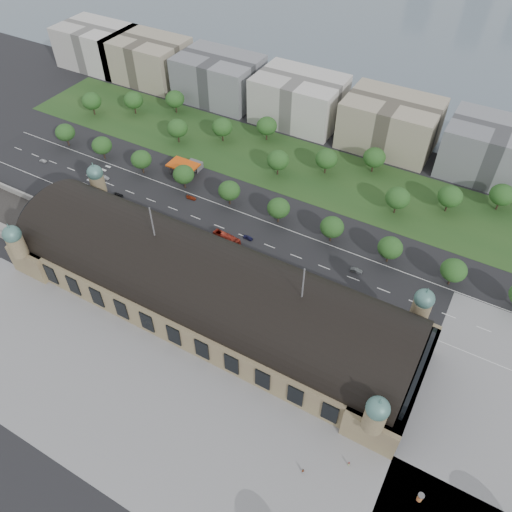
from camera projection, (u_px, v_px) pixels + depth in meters
The scene contains 54 objects.
ground at pixel (209, 306), 178.90m from camera, with size 900.00×900.00×0.00m, color black.
station at pixel (207, 287), 171.64m from camera, with size 150.00×48.40×44.30m.
plaza_south at pixel (156, 419), 148.32m from camera, with size 190.00×48.00×0.12m, color gray.
plaza_east at pixel (510, 443), 143.03m from camera, with size 56.00×100.00×0.12m, color gray.
road_slab at pixel (219, 227), 209.27m from camera, with size 260.00×26.00×0.10m, color black.
grass_belt at pixel (289, 164), 241.41m from camera, with size 300.00×45.00×0.10m, color #21461C.
petrol_station at pixel (189, 165), 235.80m from camera, with size 14.00×13.00×5.05m.
lake at pixel (434, 29), 362.45m from camera, with size 700.00×320.00×0.08m, color slate.
office_0 at pixel (97, 46), 311.55m from camera, with size 45.00×32.00×24.00m, color beige.
office_1 at pixel (148, 59), 297.62m from camera, with size 45.00×32.00×24.00m, color tan.
office_2 at pixel (219, 78), 280.21m from camera, with size 45.00×32.00×24.00m, color gray.
office_3 at pixel (299, 99), 262.79m from camera, with size 45.00×32.00×24.00m, color beige.
office_4 at pixel (390, 123), 245.38m from camera, with size 45.00×32.00×24.00m, color tan.
office_5 at pixel (495, 151), 227.96m from camera, with size 45.00×32.00×24.00m, color gray.
tree_row_0 at pixel (65, 132), 248.09m from camera, with size 9.60×9.60×11.52m.
tree_row_1 at pixel (102, 145), 239.74m from camera, with size 9.60×9.60×11.52m.
tree_row_2 at pixel (141, 159), 231.38m from camera, with size 9.60×9.60×11.52m.
tree_row_3 at pixel (184, 174), 223.02m from camera, with size 9.60×9.60×11.52m.
tree_row_4 at pixel (229, 191), 214.66m from camera, with size 9.60×9.60×11.52m.
tree_row_5 at pixel (278, 208), 206.30m from camera, with size 9.60×9.60×11.52m.
tree_row_6 at pixel (332, 227), 197.94m from camera, with size 9.60×9.60×11.52m.
tree_row_7 at pixel (390, 248), 189.58m from camera, with size 9.60×9.60×11.52m.
tree_row_8 at pixel (454, 270), 181.22m from camera, with size 9.60×9.60×11.52m.
tree_belt_0 at pixel (92, 101), 269.62m from camera, with size 10.40×10.40×12.48m.
tree_belt_1 at pixel (133, 100), 270.39m from camera, with size 10.40×10.40×12.48m.
tree_belt_2 at pixel (175, 99), 271.16m from camera, with size 10.40×10.40×12.48m.
tree_belt_3 at pixel (177, 128), 249.76m from camera, with size 10.40×10.40×12.48m.
tree_belt_4 at pixel (222, 127), 250.54m from camera, with size 10.40×10.40×12.48m.
tree_belt_5 at pixel (267, 126), 251.31m from camera, with size 10.40×10.40×12.48m.
tree_belt_6 at pixel (278, 160), 229.91m from camera, with size 10.40×10.40×12.48m.
tree_belt_7 at pixel (326, 159), 230.69m from camera, with size 10.40×10.40×12.48m.
tree_belt_8 at pixel (374, 157), 231.46m from camera, with size 10.40×10.40×12.48m.
tree_belt_9 at pixel (398, 198), 210.06m from camera, with size 10.40×10.40×12.48m.
tree_belt_10 at pixel (450, 196), 210.83m from camera, with size 10.40×10.40×12.48m.
tree_belt_11 at pixel (502, 195), 211.61m from camera, with size 10.40×10.40×12.48m.
traffic_car_0 at pixel (43, 161), 242.57m from camera, with size 1.54×3.83×1.30m, color silver.
traffic_car_1 at pixel (105, 177), 232.74m from camera, with size 1.49×4.28×1.41m, color gray.
traffic_car_2 at pixel (117, 195), 223.44m from camera, with size 2.29×4.97×1.38m, color black.
traffic_car_3 at pixel (191, 198), 222.05m from camera, with size 1.81×4.46×1.29m, color maroon.
traffic_car_4 at pixel (248, 237), 203.49m from camera, with size 1.72×4.29×1.46m, color #181844.
traffic_car_5 at pixel (356, 270), 190.34m from camera, with size 1.60×4.60×1.52m, color #4E5255.
parked_car_0 at pixel (90, 199), 221.62m from camera, with size 1.41×4.04×1.33m, color black.
parked_car_1 at pixel (128, 214), 213.92m from camera, with size 2.48×5.37×1.49m, color maroon.
parked_car_2 at pixel (156, 233), 205.24m from camera, with size 2.14×5.26×1.53m, color #211B4E.
parked_car_3 at pixel (138, 222), 210.25m from camera, with size 1.63×4.06×1.38m, color #5C5E64.
parked_car_4 at pixel (133, 223), 209.91m from camera, with size 1.50×4.29×1.41m, color silver.
parked_car_5 at pixel (193, 249), 198.88m from camera, with size 2.41×5.22×1.45m, color gray.
parked_car_6 at pixel (186, 246), 199.89m from camera, with size 2.28×5.62×1.63m, color black.
bus_west at pixel (227, 238), 201.77m from camera, with size 2.88×12.33×3.43m, color #B62D1D.
bus_mid at pixel (263, 263), 191.85m from camera, with size 2.95×12.61×3.51m, color beige.
bus_east at pixel (314, 283), 184.47m from camera, with size 2.95×12.61×3.51m, color beige.
advertising_column at pixel (420, 497), 130.91m from camera, with size 1.74×1.74×3.29m.
pedestrian_0 at pixel (349, 464), 138.03m from camera, with size 0.83×0.47×1.69m, color gray.
pedestrian_1 at pixel (303, 471), 136.54m from camera, with size 0.70×0.46×1.92m, color gray.
Camera 1 is at (70.64, -90.87, 139.15)m, focal length 35.00 mm.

